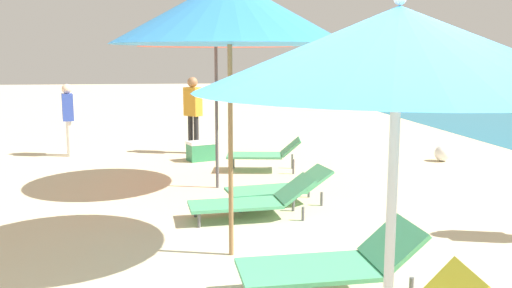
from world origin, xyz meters
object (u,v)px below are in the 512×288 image
at_px(lounger_farthest_shoreside, 265,153).
at_px(cooler_box, 201,151).
at_px(lounger_farthest_inland, 280,187).
at_px(beach_ball, 442,153).
at_px(lounger_second_inland, 332,262).
at_px(umbrella_second, 230,11).
at_px(person_walking_mid, 68,113).
at_px(umbrella_farthest, 216,28).
at_px(lounger_second_shoreside, 253,200).
at_px(person_walking_far, 193,107).
at_px(umbrella_nearest, 398,50).

height_order(lounger_farthest_shoreside, cooler_box, lounger_farthest_shoreside).
bearing_deg(lounger_farthest_shoreside, lounger_farthest_inland, 95.58).
bearing_deg(beach_ball, cooler_box, 171.75).
bearing_deg(lounger_second_inland, umbrella_second, -58.45).
xyz_separation_m(lounger_farthest_shoreside, person_walking_mid, (-3.89, 2.08, 0.58)).
relative_size(umbrella_farthest, person_walking_mid, 1.89).
bearing_deg(lounger_second_shoreside, person_walking_far, -87.00).
relative_size(lounger_second_shoreside, lounger_farthest_shoreside, 1.16).
bearing_deg(lounger_farthest_inland, person_walking_far, -84.35).
bearing_deg(lounger_farthest_shoreside, lounger_second_shoreside, 87.28).
distance_m(lounger_second_shoreside, person_walking_far, 5.09).
bearing_deg(lounger_farthest_shoreside, lounger_second_inland, 96.56).
bearing_deg(lounger_farthest_shoreside, beach_ball, -163.94).
bearing_deg(umbrella_farthest, cooler_box, 94.88).
relative_size(lounger_second_shoreside, person_walking_mid, 1.09).
xyz_separation_m(lounger_second_inland, beach_ball, (3.86, 5.83, -0.16)).
xyz_separation_m(umbrella_second, lounger_farthest_shoreside, (0.97, 4.19, -2.20)).
bearing_deg(person_walking_mid, lounger_second_shoreside, -70.32).
bearing_deg(umbrella_farthest, person_walking_mid, 132.12).
bearing_deg(umbrella_nearest, umbrella_farthest, 94.95).
bearing_deg(umbrella_second, umbrella_farthest, 89.50).
height_order(lounger_second_inland, person_walking_far, person_walking_far).
xyz_separation_m(lounger_second_shoreside, umbrella_farthest, (-0.36, 1.75, 2.27)).
height_order(umbrella_farthest, lounger_farthest_inland, umbrella_farthest).
distance_m(umbrella_nearest, cooler_box, 8.65).
distance_m(umbrella_nearest, lounger_farthest_inland, 5.29).
height_order(umbrella_nearest, beach_ball, umbrella_nearest).
distance_m(umbrella_farthest, lounger_farthest_inland, 2.65).
bearing_deg(beach_ball, lounger_second_inland, -123.48).
bearing_deg(person_walking_mid, lounger_farthest_shoreside, -41.87).
bearing_deg(lounger_farthest_inland, umbrella_nearest, 77.20).
distance_m(lounger_farthest_inland, person_walking_mid, 5.80).
bearing_deg(lounger_farthest_inland, lounger_second_inland, 79.42).
bearing_deg(lounger_second_inland, lounger_farthest_inland, -93.95).
relative_size(lounger_second_inland, person_walking_mid, 1.05).
relative_size(cooler_box, beach_ball, 1.92).
bearing_deg(umbrella_second, lounger_second_shoreside, 72.94).
xyz_separation_m(lounger_farthest_shoreside, lounger_farthest_inland, (-0.12, -2.28, -0.08)).
xyz_separation_m(lounger_farthest_inland, person_walking_mid, (-3.77, 4.36, 0.66)).
bearing_deg(umbrella_nearest, umbrella_second, 100.28).
relative_size(lounger_second_inland, cooler_box, 2.61).
bearing_deg(lounger_second_shoreside, umbrella_second, 68.03).
xyz_separation_m(umbrella_second, lounger_farthest_inland, (0.85, 1.91, -2.27)).
distance_m(umbrella_second, cooler_box, 5.86).
relative_size(person_walking_far, beach_ball, 5.22).
height_order(lounger_farthest_inland, person_walking_far, person_walking_far).
bearing_deg(lounger_second_inland, beach_ball, -126.14).
distance_m(lounger_farthest_shoreside, cooler_box, 1.65).
bearing_deg(person_walking_far, umbrella_nearest, -129.82).
height_order(lounger_second_inland, lounger_farthest_inland, lounger_second_inland).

